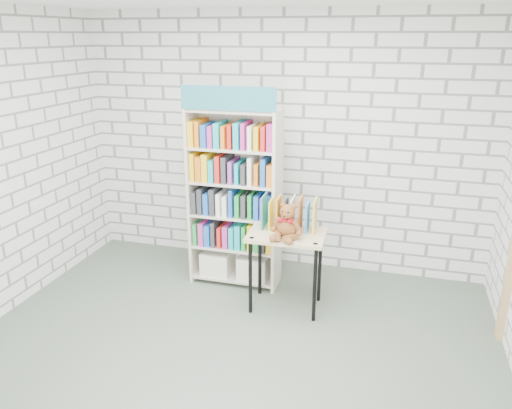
# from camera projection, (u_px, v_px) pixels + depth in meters

# --- Properties ---
(ground) EXTENTS (4.50, 4.50, 0.00)m
(ground) POSITION_uv_depth(u_px,v_px,m) (224.00, 359.00, 4.10)
(ground) COLOR #4C5A4B
(ground) RESTS_ON ground
(room_shell) EXTENTS (4.52, 4.02, 2.81)m
(room_shell) POSITION_uv_depth(u_px,v_px,m) (219.00, 146.00, 3.53)
(room_shell) COLOR silver
(room_shell) RESTS_ON ground
(bookshelf) EXTENTS (0.93, 0.36, 2.08)m
(bookshelf) POSITION_uv_depth(u_px,v_px,m) (235.00, 197.00, 5.12)
(bookshelf) COLOR beige
(bookshelf) RESTS_ON ground
(display_table) EXTENTS (0.74, 0.52, 0.77)m
(display_table) POSITION_uv_depth(u_px,v_px,m) (286.00, 244.00, 4.69)
(display_table) COLOR tan
(display_table) RESTS_ON ground
(table_books) EXTENTS (0.51, 0.24, 0.30)m
(table_books) POSITION_uv_depth(u_px,v_px,m) (289.00, 214.00, 4.72)
(table_books) COLOR teal
(table_books) RESTS_ON display_table
(teddy_bear) EXTENTS (0.30, 0.29, 0.33)m
(teddy_bear) POSITION_uv_depth(u_px,v_px,m) (287.00, 224.00, 4.51)
(teddy_bear) COLOR brown
(teddy_bear) RESTS_ON display_table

